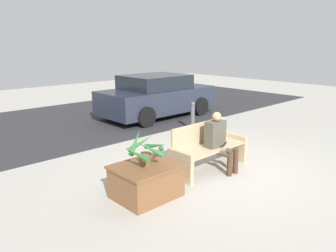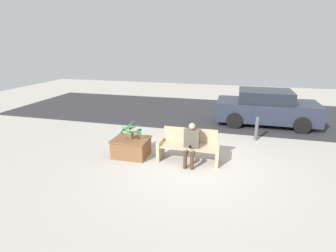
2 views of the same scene
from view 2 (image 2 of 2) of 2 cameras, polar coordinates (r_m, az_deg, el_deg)
The scene contains 8 objects.
ground_plane at distance 7.40m, azimuth 5.33°, elevation -8.44°, with size 30.00×30.00×0.00m, color #ADA89E.
road_surface at distance 12.95m, azimuth 9.73°, elevation 2.90°, with size 20.00×6.00×0.01m, color #2D2D30.
bench at distance 7.52m, azimuth 4.54°, elevation -4.48°, with size 1.75×0.60×0.90m.
person_seated at distance 7.24m, azimuth 5.07°, elevation -3.53°, with size 0.42×0.61×1.16m.
planter_box at distance 7.89m, azimuth -8.01°, elevation -4.48°, with size 1.04×0.85×0.55m.
potted_plant at distance 7.70m, azimuth -8.12°, elevation -0.91°, with size 0.68×0.67×0.56m.
parked_car at distance 11.51m, azimuth 20.50°, elevation 3.77°, with size 3.96×1.98×1.42m.
bollard_post at distance 9.54m, azimuth 18.74°, elevation -0.41°, with size 0.13×0.13×0.84m.
Camera 2 is at (1.02, -6.57, 3.24)m, focal length 28.00 mm.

